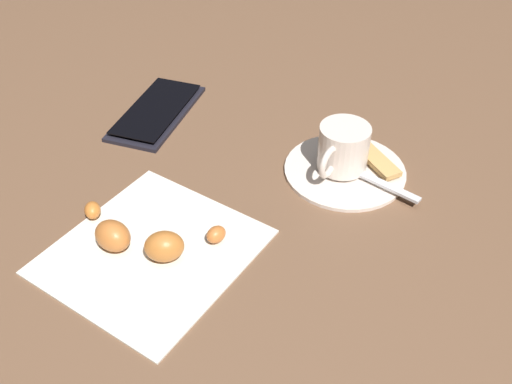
{
  "coord_description": "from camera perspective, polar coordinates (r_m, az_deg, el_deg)",
  "views": [
    {
      "loc": [
        0.34,
        0.29,
        0.42
      ],
      "look_at": [
        -0.02,
        -0.0,
        0.02
      ],
      "focal_mm": 40.7,
      "sensor_mm": 36.0,
      "label": 1
    }
  ],
  "objects": [
    {
      "name": "ground_plane",
      "position": [
        0.61,
        -0.79,
        -2.52
      ],
      "size": [
        1.8,
        1.8,
        0.0
      ],
      "primitive_type": "plane",
      "color": "brown"
    },
    {
      "name": "saucer",
      "position": [
        0.68,
        8.74,
        2.25
      ],
      "size": [
        0.14,
        0.14,
        0.01
      ],
      "primitive_type": "cylinder",
      "color": "beige",
      "rests_on": "ground"
    },
    {
      "name": "espresso_cup",
      "position": [
        0.66,
        8.52,
        4.31
      ],
      "size": [
        0.08,
        0.06,
        0.05
      ],
      "color": "beige",
      "rests_on": "saucer"
    },
    {
      "name": "teaspoon",
      "position": [
        0.67,
        9.61,
        2.18
      ],
      "size": [
        0.02,
        0.12,
        0.01
      ],
      "color": "silver",
      "rests_on": "saucer"
    },
    {
      "name": "sugar_packet",
      "position": [
        0.69,
        11.73,
        3.14
      ],
      "size": [
        0.05,
        0.07,
        0.01
      ],
      "primitive_type": "cube",
      "rotation": [
        0.0,
        0.0,
        10.56
      ],
      "color": "tan",
      "rests_on": "saucer"
    },
    {
      "name": "napkin",
      "position": [
        0.59,
        -10.16,
        -5.71
      ],
      "size": [
        0.21,
        0.2,
        0.0
      ],
      "primitive_type": "cube",
      "rotation": [
        0.0,
        0.0,
        0.1
      ],
      "color": "silver",
      "rests_on": "ground"
    },
    {
      "name": "croissant",
      "position": [
        0.58,
        -11.28,
        -4.48
      ],
      "size": [
        0.1,
        0.15,
        0.03
      ],
      "color": "#C8702D",
      "rests_on": "napkin"
    },
    {
      "name": "cell_phone",
      "position": [
        0.78,
        -9.75,
        7.83
      ],
      "size": [
        0.17,
        0.12,
        0.01
      ],
      "color": "black",
      "rests_on": "ground"
    }
  ]
}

